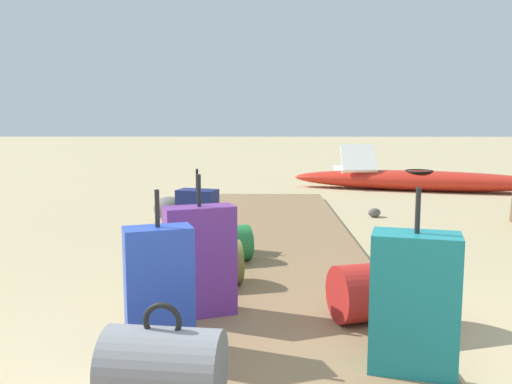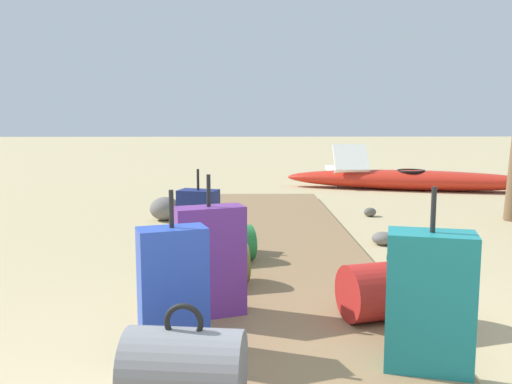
% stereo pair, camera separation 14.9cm
% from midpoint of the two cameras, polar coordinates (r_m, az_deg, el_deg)
% --- Properties ---
extents(ground_plane, '(60.00, 60.00, 0.00)m').
position_cam_midpoint_polar(ground_plane, '(4.47, 2.73, -8.89)').
color(ground_plane, tan).
extents(boardwalk, '(1.63, 7.16, 0.08)m').
position_cam_midpoint_polar(boardwalk, '(5.15, 2.42, -6.18)').
color(boardwalk, olive).
rests_on(boardwalk, ground).
extents(suitcase_purple, '(0.46, 0.31, 0.86)m').
position_cam_midpoint_polar(suitcase_purple, '(3.41, -4.47, -7.00)').
color(suitcase_purple, '#6B2D84').
rests_on(suitcase_purple, boardwalk).
extents(suitcase_navy, '(0.39, 0.30, 0.73)m').
position_cam_midpoint_polar(suitcase_navy, '(5.11, -5.13, -2.75)').
color(suitcase_navy, navy).
rests_on(suitcase_navy, boardwalk).
extents(duffel_bag_red, '(0.74, 0.51, 0.45)m').
position_cam_midpoint_polar(duffel_bag_red, '(3.49, 14.59, -9.65)').
color(duffel_bag_red, red).
rests_on(duffel_bag_red, boardwalk).
extents(duffel_bag_olive, '(0.65, 0.45, 0.43)m').
position_cam_midpoint_polar(duffel_bag_olive, '(4.01, -4.76, -7.28)').
color(duffel_bag_olive, olive).
rests_on(duffel_bag_olive, boardwalk).
extents(duffel_bag_grey, '(0.52, 0.40, 0.45)m').
position_cam_midpoint_polar(duffel_bag_grey, '(2.43, -7.59, -17.33)').
color(duffel_bag_grey, slate).
rests_on(duffel_bag_grey, boardwalk).
extents(duffel_bag_green, '(0.67, 0.48, 0.41)m').
position_cam_midpoint_polar(duffel_bag_green, '(4.63, -3.42, -5.34)').
color(duffel_bag_green, '#237538').
rests_on(duffel_bag_green, boardwalk).
extents(suitcase_teal, '(0.45, 0.33, 0.88)m').
position_cam_midpoint_polar(suitcase_teal, '(2.80, 17.31, -10.70)').
color(suitcase_teal, '#197A7F').
rests_on(suitcase_teal, boardwalk).
extents(suitcase_blue, '(0.38, 0.28, 0.84)m').
position_cam_midpoint_polar(suitcase_blue, '(2.92, -8.37, -9.80)').
color(suitcase_blue, '#2847B7').
rests_on(suitcase_blue, boardwalk).
extents(lounge_chair, '(0.64, 1.57, 0.77)m').
position_cam_midpoint_polar(lounge_chair, '(10.49, 10.41, 2.44)').
color(lounge_chair, white).
rests_on(lounge_chair, ground).
extents(kayak, '(4.37, 1.76, 0.35)m').
position_cam_midpoint_polar(kayak, '(10.05, 16.66, 1.13)').
color(kayak, red).
rests_on(kayak, ground).
extents(rock_right_far, '(0.30, 0.30, 0.13)m').
position_cam_midpoint_polar(rock_right_far, '(5.74, 13.64, -4.69)').
color(rock_right_far, slate).
rests_on(rock_right_far, ground).
extents(rock_right_near, '(0.22, 0.20, 0.11)m').
position_cam_midpoint_polar(rock_right_near, '(7.30, 12.53, -2.06)').
color(rock_right_near, '#5B5651').
rests_on(rock_right_near, ground).
extents(rock_left_mid, '(0.42, 0.46, 0.29)m').
position_cam_midpoint_polar(rock_left_mid, '(7.01, -8.25, -1.64)').
color(rock_left_mid, slate).
rests_on(rock_left_mid, ground).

